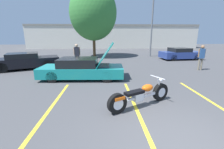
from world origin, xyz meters
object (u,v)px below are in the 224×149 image
motorcycle (140,95)px  spectator_by_show_car (77,53)px  tree_background (93,13)px  show_car_hood_open (82,69)px  light_pole (153,21)px  parked_car_left_row (26,61)px  spectator_near_motorcycle (202,55)px  parked_car_right_row (180,54)px

motorcycle → spectator_by_show_car: 7.83m
tree_background → show_car_hood_open: size_ratio=1.63×
light_pole → parked_car_left_row: light_pole is taller
spectator_near_motorcycle → spectator_by_show_car: size_ratio=0.99×
tree_background → motorcycle: tree_background is taller
spectator_near_motorcycle → motorcycle: bearing=-136.1°
light_pole → tree_background: tree_background is taller
tree_background → parked_car_left_row: size_ratio=1.61×
show_car_hood_open → parked_car_left_row: show_car_hood_open is taller
parked_car_right_row → spectator_near_motorcycle: (-1.00, -4.95, 0.49)m
parked_car_left_row → spectator_by_show_car: size_ratio=2.67×
tree_background → show_car_hood_open: bearing=-90.8°
spectator_near_motorcycle → parked_car_left_row: bearing=175.3°
light_pole → spectator_by_show_car: (-7.69, -5.79, -2.95)m
motorcycle → spectator_near_motorcycle: size_ratio=1.36×
spectator_by_show_car → tree_background: bearing=80.5°
light_pole → parked_car_left_row: size_ratio=1.51×
tree_background → motorcycle: (2.43, -12.87, -4.42)m
show_car_hood_open → spectator_near_motorcycle: (8.22, 1.76, 0.49)m
parked_car_right_row → spectator_by_show_car: 10.64m
light_pole → parked_car_left_row: bearing=-151.1°
show_car_hood_open → parked_car_left_row: (-4.57, 2.82, 0.01)m
motorcycle → spectator_by_show_car: spectator_by_show_car is taller
parked_car_right_row → parked_car_left_row: (-13.80, -3.90, 0.01)m
tree_background → parked_car_left_row: tree_background is taller
light_pole → spectator_near_motorcycle: (1.38, -7.36, -2.97)m
spectator_by_show_car → spectator_near_motorcycle: bearing=-9.8°
show_car_hood_open → tree_background: bearing=91.3°
parked_car_right_row → spectator_by_show_car: size_ratio=2.33×
tree_background → spectator_by_show_car: size_ratio=4.30×
motorcycle → show_car_hood_open: bearing=96.8°
parked_car_left_row → spectator_near_motorcycle: (12.79, -1.06, 0.48)m
motorcycle → spectator_near_motorcycle: spectator_near_motorcycle is taller
light_pole → parked_car_right_row: 4.84m
parked_car_right_row → parked_car_left_row: same height
light_pole → parked_car_left_row: (-11.41, -6.30, -3.45)m
tree_background → parked_car_right_row: 10.33m
parked_car_left_row → spectator_by_show_car: (3.73, 0.51, 0.50)m
parked_car_right_row → spectator_near_motorcycle: 5.08m
light_pole → tree_background: bearing=179.5°
parked_car_right_row → spectator_by_show_car: spectator_by_show_car is taller
parked_car_left_row → spectator_near_motorcycle: spectator_near_motorcycle is taller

